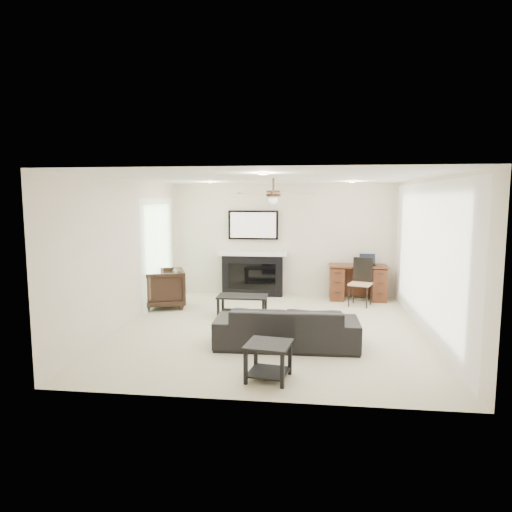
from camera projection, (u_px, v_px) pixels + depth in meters
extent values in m
plane|color=beige|center=(272.00, 329.00, 7.64)|extent=(5.50, 5.50, 0.00)
cube|color=white|center=(273.00, 178.00, 7.32)|extent=(5.00, 5.50, 0.04)
cube|color=beige|center=(283.00, 240.00, 10.19)|extent=(5.00, 0.04, 2.50)
cube|color=beige|center=(250.00, 287.00, 4.77)|extent=(5.00, 0.04, 2.50)
cube|color=beige|center=(127.00, 253.00, 7.78)|extent=(0.04, 5.50, 2.50)
cube|color=beige|center=(431.00, 257.00, 7.18)|extent=(0.04, 5.50, 2.50)
cube|color=white|center=(426.00, 258.00, 7.29)|extent=(0.04, 5.10, 2.40)
cube|color=#93BC89|center=(159.00, 254.00, 9.33)|extent=(0.04, 1.80, 2.10)
cylinder|color=#382619|center=(273.00, 194.00, 7.45)|extent=(1.40, 1.40, 0.30)
imported|color=black|center=(287.00, 326.00, 6.69)|extent=(2.11, 0.87, 0.61)
imported|color=black|center=(163.00, 288.00, 9.11)|extent=(1.09, 1.07, 0.77)
cube|color=black|center=(242.00, 306.00, 8.39)|extent=(0.90, 0.51, 0.40)
cube|color=black|center=(268.00, 361.00, 5.49)|extent=(0.59, 0.59, 0.45)
cube|color=black|center=(114.00, 308.00, 8.16)|extent=(0.64, 0.64, 0.45)
cube|color=black|center=(253.00, 253.00, 10.14)|extent=(1.52, 0.34, 1.91)
cube|color=#411D10|center=(357.00, 282.00, 9.77)|extent=(1.22, 0.56, 0.76)
cube|color=black|center=(360.00, 282.00, 9.22)|extent=(0.54, 0.56, 0.97)
cube|color=black|center=(368.00, 260.00, 9.67)|extent=(0.33, 0.24, 0.23)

